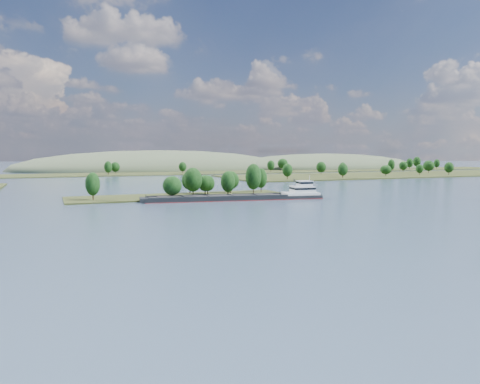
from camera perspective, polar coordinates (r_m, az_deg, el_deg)
name	(u,v)px	position (r m, az deg, el deg)	size (l,w,h in m)	color
ground	(227,213)	(157.44, -1.65, -2.58)	(1800.00, 1800.00, 0.00)	#35485C
tree_island	(196,188)	(214.51, -5.37, 0.54)	(100.00, 32.70, 15.63)	#2A3216
right_bank	(402,174)	(434.26, 19.19, 2.11)	(320.00, 90.00, 14.00)	#2A3216
back_shoreline	(128,174)	(431.45, -13.46, 2.20)	(900.00, 60.00, 15.24)	#2A3216
hill_east	(325,168)	(587.87, 10.28, 2.89)	(260.00, 140.00, 36.00)	#425037
hill_west	(159,170)	(538.96, -9.82, 2.72)	(320.00, 160.00, 44.00)	#425037
cargo_barge	(246,196)	(200.77, 0.78, -0.55)	(78.88, 19.78, 10.59)	black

